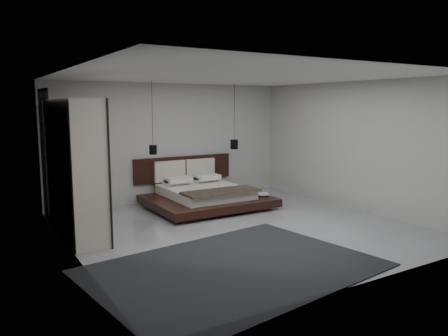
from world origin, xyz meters
TOP-DOWN VIEW (x-y plane):
  - floor at (0.00, 0.00)m, footprint 6.00×6.00m
  - ceiling at (0.00, 0.00)m, footprint 6.00×6.00m
  - wall_back at (0.00, 3.00)m, footprint 6.00×0.00m
  - wall_front at (0.00, -3.00)m, footprint 6.00×0.00m
  - wall_left at (-3.00, 0.00)m, footprint 0.00×6.00m
  - wall_right at (3.00, 0.00)m, footprint 0.00×6.00m
  - lattice_screen at (-2.95, 2.45)m, footprint 0.05×0.90m
  - bed at (0.29, 1.92)m, footprint 2.58×2.31m
  - book_lower at (1.35, 1.29)m, footprint 0.26×0.34m
  - book_upper at (1.33, 1.26)m, footprint 0.36×0.39m
  - pendant_left at (-0.77, 2.30)m, footprint 0.17×0.17m
  - pendant_right at (1.35, 2.30)m, footprint 0.19×0.19m
  - wardrobe at (-2.70, 1.24)m, footprint 0.58×2.44m
  - rug at (-1.20, -1.70)m, footprint 4.23×3.27m

SIDE VIEW (x-z plane):
  - floor at x=0.00m, z-range 0.00..0.00m
  - rug at x=-1.20m, z-range 0.00..0.02m
  - book_lower at x=1.35m, z-range 0.24..0.27m
  - bed at x=0.29m, z-range -0.25..0.80m
  - book_upper at x=1.33m, z-range 0.27..0.29m
  - wardrobe at x=-2.70m, z-range 0.00..2.39m
  - lattice_screen at x=-2.95m, z-range 0.00..2.60m
  - pendant_left at x=-0.77m, z-range 0.53..2.12m
  - pendant_right at x=1.35m, z-range 0.55..2.13m
  - wall_back at x=0.00m, z-range -1.60..4.40m
  - wall_front at x=0.00m, z-range -1.60..4.40m
  - wall_left at x=-3.00m, z-range -1.60..4.40m
  - wall_right at x=3.00m, z-range -1.60..4.40m
  - ceiling at x=0.00m, z-range 2.80..2.80m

